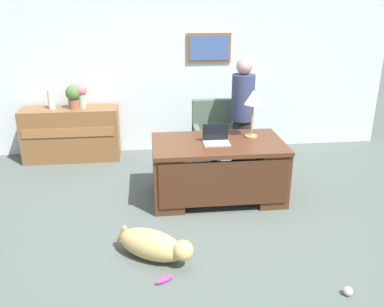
# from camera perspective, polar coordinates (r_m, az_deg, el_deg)

# --- Properties ---
(ground_plane) EXTENTS (12.00, 12.00, 0.00)m
(ground_plane) POSITION_cam_1_polar(r_m,az_deg,el_deg) (4.79, 0.64, -9.69)
(ground_plane) COLOR #4C5651
(back_wall) EXTENTS (7.00, 0.16, 2.70)m
(back_wall) POSITION_cam_1_polar(r_m,az_deg,el_deg) (6.80, -2.01, 11.68)
(back_wall) COLOR silver
(back_wall) RESTS_ON ground_plane
(desk) EXTENTS (1.64, 0.96, 0.75)m
(desk) POSITION_cam_1_polar(r_m,az_deg,el_deg) (5.21, 3.64, -2.10)
(desk) COLOR #4C2B19
(desk) RESTS_ON ground_plane
(credenza) EXTENTS (1.48, 0.50, 0.83)m
(credenza) POSITION_cam_1_polar(r_m,az_deg,el_deg) (6.76, -16.45, 2.63)
(credenza) COLOR brown
(credenza) RESTS_ON ground_plane
(armchair) EXTENTS (0.60, 0.59, 1.03)m
(armchair) POSITION_cam_1_polar(r_m,az_deg,el_deg) (6.10, 3.02, 2.02)
(armchair) COLOR #475B4C
(armchair) RESTS_ON ground_plane
(person_standing) EXTENTS (0.32, 0.32, 1.67)m
(person_standing) POSITION_cam_1_polar(r_m,az_deg,el_deg) (5.89, 6.99, 5.23)
(person_standing) COLOR #262323
(person_standing) RESTS_ON ground_plane
(dog_lying) EXTENTS (0.78, 0.64, 0.30)m
(dog_lying) POSITION_cam_1_polar(r_m,az_deg,el_deg) (4.14, -5.30, -12.60)
(dog_lying) COLOR tan
(dog_lying) RESTS_ON ground_plane
(laptop) EXTENTS (0.32, 0.22, 0.22)m
(laptop) POSITION_cam_1_polar(r_m,az_deg,el_deg) (5.06, 3.37, 2.12)
(laptop) COLOR #B2B5BA
(laptop) RESTS_ON desk
(desk_lamp) EXTENTS (0.22, 0.22, 0.61)m
(desk_lamp) POSITION_cam_1_polar(r_m,az_deg,el_deg) (5.20, 8.50, 7.33)
(desk_lamp) COLOR #9E8447
(desk_lamp) RESTS_ON desk
(vase_with_flowers) EXTENTS (0.17, 0.17, 0.37)m
(vase_with_flowers) POSITION_cam_1_polar(r_m,az_deg,el_deg) (6.57, -15.14, 7.99)
(vase_with_flowers) COLOR #99B29F
(vase_with_flowers) RESTS_ON credenza
(vase_empty) EXTENTS (0.10, 0.10, 0.29)m
(vase_empty) POSITION_cam_1_polar(r_m,az_deg,el_deg) (6.67, -19.03, 7.12)
(vase_empty) COLOR silver
(vase_empty) RESTS_ON credenza
(potted_plant) EXTENTS (0.24, 0.24, 0.36)m
(potted_plant) POSITION_cam_1_polar(r_m,az_deg,el_deg) (6.59, -16.16, 7.75)
(potted_plant) COLOR brown
(potted_plant) RESTS_ON credenza
(dog_toy_ball) EXTENTS (0.08, 0.08, 0.08)m
(dog_toy_ball) POSITION_cam_1_polar(r_m,az_deg,el_deg) (4.00, 20.92, -17.48)
(dog_toy_ball) COLOR beige
(dog_toy_ball) RESTS_ON ground_plane
(dog_toy_plush) EXTENTS (0.19, 0.13, 0.05)m
(dog_toy_plush) POSITION_cam_1_polar(r_m,az_deg,el_deg) (3.92, -3.87, -17.12)
(dog_toy_plush) COLOR #D8338C
(dog_toy_plush) RESTS_ON ground_plane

